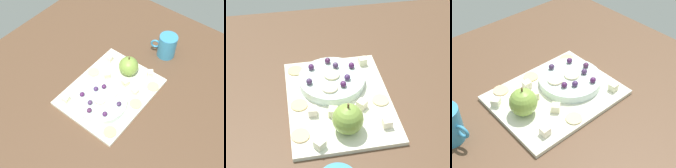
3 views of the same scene
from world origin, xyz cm
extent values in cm
cube|color=brown|center=(0.00, 0.00, 1.56)|extent=(111.40, 107.25, 3.12)
cube|color=silver|center=(-2.11, -3.22, 3.73)|extent=(35.62, 27.74, 1.22)
cylinder|color=silver|center=(-8.55, -4.09, 5.58)|extent=(18.78, 18.78, 2.47)
sphere|color=#83A743|center=(9.24, -3.04, 8.16)|extent=(7.64, 7.64, 7.64)
cylinder|color=brown|center=(9.24, -3.04, 12.58)|extent=(0.50, 0.50, 1.20)
cube|color=#F4E9BE|center=(2.37, 2.16, 5.48)|extent=(3.20, 3.20, 2.27)
cube|color=#EBEDCA|center=(13.47, -10.51, 5.48)|extent=(3.18, 3.18, 2.27)
cube|color=#EEECC2|center=(-15.85, 6.67, 5.48)|extent=(2.47, 2.47, 2.27)
cube|color=#F9F2BD|center=(3.72, -5.75, 5.48)|extent=(2.77, 2.77, 2.27)
cube|color=#F6E7C8|center=(9.81, 6.82, 5.48)|extent=(2.29, 2.29, 2.27)
cube|color=#F4E3CD|center=(2.61, -10.90, 5.48)|extent=(2.47, 2.47, 2.27)
cylinder|color=beige|center=(0.80, 7.72, 4.54)|extent=(4.53, 4.53, 0.40)
cylinder|color=#E2BB87|center=(9.32, -14.73, 4.54)|extent=(4.53, 4.53, 0.40)
cylinder|color=#DEBF82|center=(-1.17, -14.09, 4.54)|extent=(4.53, 4.53, 0.40)
cylinder|color=#D6B97C|center=(-15.95, -13.97, 4.54)|extent=(4.53, 4.53, 0.40)
ellipsoid|color=#491F4F|center=(-4.03, -1.64, 7.64)|extent=(1.88, 1.70, 1.65)
ellipsoid|color=#4A2352|center=(-12.99, -9.39, 7.66)|extent=(1.88, 1.70, 1.70)
ellipsoid|color=#472F56|center=(-12.57, -2.32, 7.64)|extent=(1.88, 1.70, 1.66)
ellipsoid|color=#412B50|center=(-6.72, -10.63, 7.64)|extent=(1.88, 1.70, 1.66)
ellipsoid|color=#481D4E|center=(-11.68, 2.25, 7.66)|extent=(1.88, 1.70, 1.69)
ellipsoid|color=#4C254A|center=(-15.18, -4.25, 7.65)|extent=(1.88, 1.70, 1.68)
ellipsoid|color=#412758|center=(-6.66, 0.36, 7.62)|extent=(1.88, 1.70, 1.63)
cylinder|color=beige|center=(-9.06, -4.04, 7.11)|extent=(4.48, 4.48, 0.60)
cylinder|color=beige|center=(-3.84, -5.43, 7.11)|extent=(4.48, 4.48, 0.60)
camera|label=1|loc=(-52.20, -43.60, 90.08)|focal=45.74mm
camera|label=2|loc=(60.91, -14.69, 65.59)|focal=52.05mm
camera|label=3|loc=(40.81, 49.40, 65.37)|focal=50.22mm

